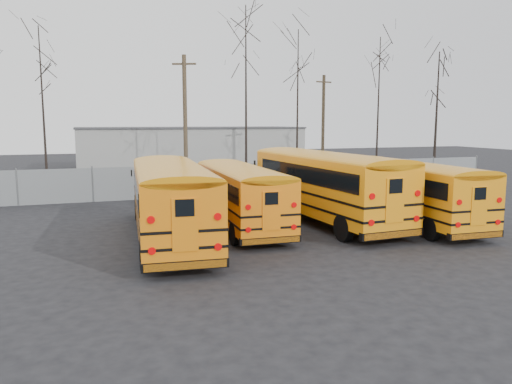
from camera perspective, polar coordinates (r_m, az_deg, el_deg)
name	(u,v)px	position (r m, az deg, el deg)	size (l,w,h in m)	color
ground	(304,235)	(20.77, 5.54, -4.95)	(120.00, 120.00, 0.00)	black
fence	(225,180)	(31.74, -3.57, 1.41)	(40.00, 0.04, 2.00)	gray
distant_building	(190,148)	(51.51, -7.52, 5.01)	(22.00, 8.00, 4.00)	#9C9C98
bus_a	(170,195)	(19.53, -9.78, -0.35)	(3.53, 11.43, 3.15)	black
bus_b	(240,191)	(22.01, -1.89, 0.17)	(2.77, 10.13, 2.81)	black
bus_c	(323,180)	(23.40, 7.64, 1.34)	(3.37, 12.04, 3.33)	black
bus_d	(408,187)	(23.91, 16.98, 0.60)	(2.89, 10.50, 2.91)	black
utility_pole_left	(185,122)	(34.42, -8.09, 7.97)	(1.53, 0.76, 9.08)	#4B3D2A
utility_pole_right	(323,125)	(42.60, 7.67, 7.57)	(1.50, 0.39, 8.49)	#483B29
tree_2	(43,110)	(36.32, -23.16, 8.61)	(0.26, 0.26, 10.84)	black
tree_3	(246,97)	(37.41, -1.15, 10.86)	(0.26, 0.26, 12.99)	black
tree_4	(297,109)	(36.52, 4.76, 9.42)	(0.26, 0.26, 11.11)	black
tree_5	(378,110)	(40.23, 13.78, 9.04)	(0.26, 0.26, 11.04)	black
tree_6	(436,116)	(43.72, 19.92, 8.17)	(0.26, 0.26, 10.24)	black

